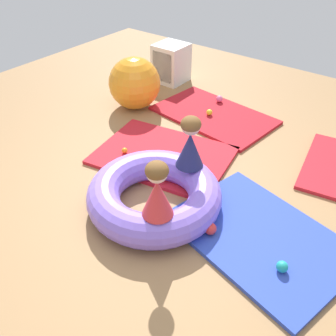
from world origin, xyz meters
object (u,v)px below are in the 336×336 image
object	(u,v)px
play_ball_teal	(282,267)
play_ball_pink	(219,99)
child_in_red	(157,190)
storage_cube	(170,64)
child_in_navy	(190,142)
play_ball_red	(211,229)
play_ball_yellow	(209,112)
play_ball_orange	(125,150)
exercise_ball_large	(135,83)
inflatable_cushion	(155,194)

from	to	relation	value
play_ball_teal	play_ball_pink	bearing A→B (deg)	130.84
child_in_red	storage_cube	xyz separation A→B (m)	(-1.89, 2.64, -0.26)
storage_cube	child_in_red	bearing A→B (deg)	-54.44
child_in_navy	play_ball_pink	size ratio (longest dim) A/B	5.61
play_ball_red	play_ball_yellow	size ratio (longest dim) A/B	1.33
play_ball_red	play_ball_yellow	xyz separation A→B (m)	(-1.12, 1.74, -0.01)
storage_cube	play_ball_teal	bearing A→B (deg)	-39.50
child_in_navy	play_ball_yellow	size ratio (longest dim) A/B	6.47
play_ball_yellow	play_ball_orange	bearing A→B (deg)	-101.89
play_ball_red	exercise_ball_large	distance (m)	2.51
play_ball_pink	exercise_ball_large	distance (m)	1.16
child_in_red	play_ball_teal	size ratio (longest dim) A/B	5.46
play_ball_yellow	play_ball_teal	bearing A→B (deg)	-44.77
play_ball_pink	storage_cube	xyz separation A→B (m)	(-1.00, 0.21, 0.19)
inflatable_cushion	play_ball_yellow	bearing A→B (deg)	106.50
play_ball_orange	play_ball_pink	distance (m)	1.70
play_ball_orange	play_ball_pink	xyz separation A→B (m)	(0.18, 1.69, 0.01)
inflatable_cushion	storage_cube	xyz separation A→B (m)	(-1.61, 2.34, 0.13)
play_ball_orange	storage_cube	size ratio (longest dim) A/B	0.11
play_ball_pink	child_in_navy	bearing A→B (deg)	-67.84
play_ball_red	child_in_red	bearing A→B (deg)	-137.70
play_ball_pink	exercise_ball_large	world-z (taller)	exercise_ball_large
child_in_red	play_ball_pink	xyz separation A→B (m)	(-0.89, 2.43, -0.46)
child_in_red	play_ball_pink	world-z (taller)	child_in_red
play_ball_red	exercise_ball_large	bearing A→B (deg)	145.98
child_in_red	play_ball_teal	bearing A→B (deg)	16.91
inflatable_cushion	exercise_ball_large	xyz separation A→B (m)	(-1.47, 1.40, 0.19)
child_in_navy	play_ball_teal	xyz separation A→B (m)	(1.14, -0.40, -0.46)
inflatable_cushion	child_in_red	world-z (taller)	child_in_red
play_ball_orange	play_ball_pink	bearing A→B (deg)	83.93
play_ball_orange	play_ball_yellow	world-z (taller)	play_ball_yellow
inflatable_cushion	child_in_red	size ratio (longest dim) A/B	2.46
inflatable_cushion	play_ball_orange	size ratio (longest dim) A/B	19.67
inflatable_cushion	child_in_navy	distance (m)	0.57
play_ball_teal	play_ball_pink	distance (m)	2.83
play_ball_red	play_ball_teal	bearing A→B (deg)	-0.22
inflatable_cushion	play_ball_red	world-z (taller)	inflatable_cushion
child_in_navy	play_ball_teal	bearing A→B (deg)	-5.73
play_ball_red	play_ball_yellow	distance (m)	2.07
play_ball_pink	inflatable_cushion	bearing A→B (deg)	-74.12
child_in_navy	storage_cube	size ratio (longest dim) A/B	0.90
play_ball_orange	exercise_ball_large	xyz separation A→B (m)	(-0.68, 0.95, 0.27)
play_ball_red	play_ball_orange	size ratio (longest dim) A/B	1.68
play_ball_orange	exercise_ball_large	distance (m)	1.20
child_in_red	play_ball_pink	distance (m)	2.63
child_in_navy	play_ball_pink	xyz separation A→B (m)	(-0.71, 1.74, -0.46)
child_in_navy	storage_cube	distance (m)	2.61
child_in_red	exercise_ball_large	bearing A→B (deg)	135.93
inflatable_cushion	play_ball_pink	world-z (taller)	inflatable_cushion
inflatable_cushion	play_ball_orange	xyz separation A→B (m)	(-0.79, 0.44, -0.08)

